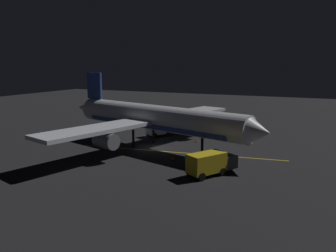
# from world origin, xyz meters

# --- Properties ---
(ground_plane) EXTENTS (180.00, 180.00, 0.20)m
(ground_plane) POSITION_xyz_m (0.00, 0.00, -0.10)
(ground_plane) COLOR black
(apron_guide_stripe) EXTENTS (4.47, 29.63, 0.01)m
(apron_guide_stripe) POSITION_xyz_m (1.01, 4.00, 0.00)
(apron_guide_stripe) COLOR gold
(apron_guide_stripe) RESTS_ON ground_plane
(airliner) EXTENTS (36.06, 36.44, 10.94)m
(airliner) POSITION_xyz_m (-0.16, -0.58, 4.40)
(airliner) COLOR white
(airliner) RESTS_ON ground_plane
(baggage_truck) EXTENTS (6.36, 4.88, 2.61)m
(baggage_truck) POSITION_xyz_m (8.61, 11.28, 1.33)
(baggage_truck) COLOR gold
(baggage_truck) RESTS_ON ground_plane
(catering_truck) EXTENTS (5.90, 4.79, 2.16)m
(catering_truck) POSITION_xyz_m (-8.25, -3.08, 1.14)
(catering_truck) COLOR silver
(catering_truck) RESTS_ON ground_plane
(ground_crew_worker) EXTENTS (0.40, 0.40, 1.74)m
(ground_crew_worker) POSITION_xyz_m (4.46, 11.08, 0.89)
(ground_crew_worker) COLOR black
(ground_crew_worker) RESTS_ON ground_plane
(traffic_cone_near_left) EXTENTS (0.50, 0.50, 0.55)m
(traffic_cone_near_left) POSITION_xyz_m (2.80, 11.71, 0.25)
(traffic_cone_near_left) COLOR #EA590F
(traffic_cone_near_left) RESTS_ON ground_plane
(traffic_cone_near_right) EXTENTS (0.50, 0.50, 0.55)m
(traffic_cone_near_right) POSITION_xyz_m (-6.29, 4.11, 0.25)
(traffic_cone_near_right) COLOR #EA590F
(traffic_cone_near_right) RESTS_ON ground_plane
(traffic_cone_under_wing) EXTENTS (0.50, 0.50, 0.55)m
(traffic_cone_under_wing) POSITION_xyz_m (2.96, 7.73, 0.25)
(traffic_cone_under_wing) COLOR #EA590F
(traffic_cone_under_wing) RESTS_ON ground_plane
(traffic_cone_far) EXTENTS (0.50, 0.50, 0.55)m
(traffic_cone_far) POSITION_xyz_m (4.92, 4.99, 0.25)
(traffic_cone_far) COLOR #EA590F
(traffic_cone_far) RESTS_ON ground_plane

